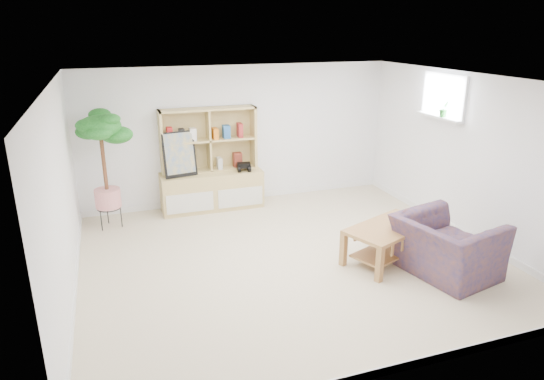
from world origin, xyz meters
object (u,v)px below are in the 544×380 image
object	(u,v)px
floor_tree	(105,171)
armchair	(447,243)
coffee_table	(388,243)
storage_unit	(211,160)

from	to	relation	value
floor_tree	armchair	world-z (taller)	floor_tree
coffee_table	floor_tree	world-z (taller)	floor_tree
storage_unit	floor_tree	world-z (taller)	floor_tree
coffee_table	floor_tree	distance (m)	4.31
storage_unit	floor_tree	size ratio (longest dim) A/B	0.93
storage_unit	coffee_table	size ratio (longest dim) A/B	1.42
storage_unit	armchair	bearing A→B (deg)	-55.37
storage_unit	armchair	xyz separation A→B (m)	(2.28, -3.31, -0.44)
storage_unit	armchair	distance (m)	4.04
armchair	storage_unit	bearing A→B (deg)	22.22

